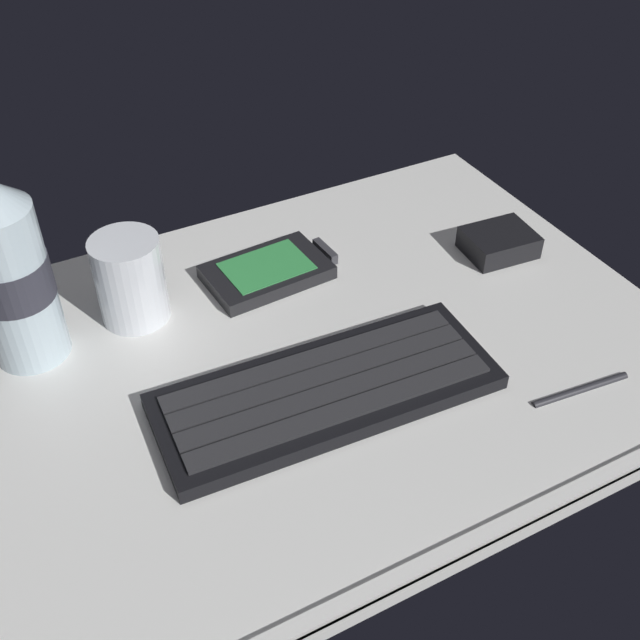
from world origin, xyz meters
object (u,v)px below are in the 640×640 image
juice_cup (131,283)px  stylus_pen (581,387)px  charger_block (499,242)px  handheld_device (273,270)px  water_bottle (9,271)px  keyboard (327,390)px

juice_cup → stylus_pen: 41.13cm
charger_block → juice_cup: bearing=168.3°
handheld_device → charger_block: (22.75, -7.26, 0.47)cm
stylus_pen → charger_block: bearing=77.6°
water_bottle → stylus_pen: size_ratio=2.19×
keyboard → handheld_device: keyboard is taller
handheld_device → water_bottle: size_ratio=0.63×
juice_cup → water_bottle: bearing=-176.9°
water_bottle → stylus_pen: 49.14cm
keyboard → charger_block: size_ratio=4.22×
keyboard → juice_cup: juice_cup is taller
handheld_device → stylus_pen: handheld_device is taller
handheld_device → stylus_pen: (16.36, -26.98, -0.38)cm
handheld_device → juice_cup: juice_cup is taller
keyboard → stylus_pen: bearing=-25.7°
juice_cup → charger_block: size_ratio=1.21×
stylus_pen → handheld_device: bearing=126.7°
keyboard → handheld_device: (3.21, 17.57, -0.08)cm
handheld_device → water_bottle: 25.26cm
juice_cup → charger_block: bearing=-11.7°
keyboard → water_bottle: (-20.66, 17.43, 8.20)cm
juice_cup → stylus_pen: size_ratio=0.89×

